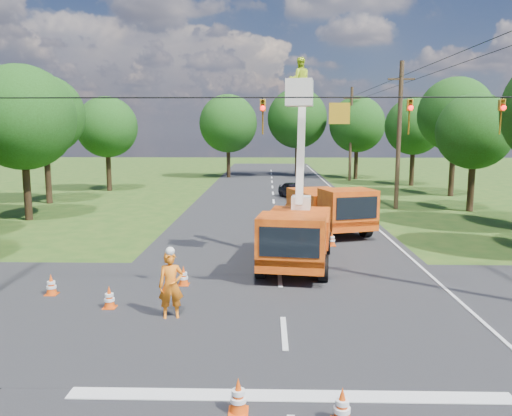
{
  "coord_description": "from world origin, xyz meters",
  "views": [
    {
      "loc": [
        -0.45,
        -12.6,
        5.35
      ],
      "look_at": [
        -0.87,
        5.17,
        2.6
      ],
      "focal_mm": 35.0,
      "sensor_mm": 36.0,
      "label": 1
    }
  ],
  "objects_px": {
    "tree_right_c": "(475,132)",
    "traffic_cone_1": "(342,406)",
    "traffic_cone_4": "(109,297)",
    "tree_left_f": "(107,127)",
    "traffic_cone_3": "(332,239)",
    "tree_far_a": "(228,124)",
    "distant_car": "(294,190)",
    "tree_far_c": "(357,125)",
    "traffic_cone_5": "(51,285)",
    "traffic_cone_2": "(312,256)",
    "tree_left_d": "(22,118)",
    "tree_right_d": "(455,115)",
    "pole_right_far": "(351,133)",
    "second_truck": "(330,207)",
    "tree_far_b": "(297,119)",
    "pole_right_mid": "(399,135)",
    "bucket_truck": "(297,224)",
    "ground_worker": "(171,286)",
    "traffic_cone_7": "(356,217)",
    "traffic_cone_8": "(183,276)",
    "traffic_cone_0": "(238,396)",
    "tree_left_e": "(44,115)",
    "tree_right_e": "(414,126)"
  },
  "relations": [
    {
      "from": "tree_right_c",
      "to": "traffic_cone_1",
      "type": "bearing_deg",
      "value": -116.07
    },
    {
      "from": "traffic_cone_4",
      "to": "tree_left_f",
      "type": "bearing_deg",
      "value": 107.56
    },
    {
      "from": "traffic_cone_3",
      "to": "tree_far_a",
      "type": "height_order",
      "value": "tree_far_a"
    },
    {
      "from": "distant_car",
      "to": "tree_far_c",
      "type": "relative_size",
      "value": 0.42
    },
    {
      "from": "traffic_cone_5",
      "to": "tree_far_a",
      "type": "xyz_separation_m",
      "value": [
        2.54,
        42.01,
        5.83
      ]
    },
    {
      "from": "traffic_cone_2",
      "to": "traffic_cone_4",
      "type": "xyz_separation_m",
      "value": [
        -6.59,
        -5.29,
        0.0
      ]
    },
    {
      "from": "tree_left_d",
      "to": "tree_right_d",
      "type": "height_order",
      "value": "tree_right_d"
    },
    {
      "from": "pole_right_far",
      "to": "tree_right_d",
      "type": "xyz_separation_m",
      "value": [
        6.3,
        -13.0,
        1.57
      ]
    },
    {
      "from": "pole_right_far",
      "to": "tree_right_d",
      "type": "distance_m",
      "value": 14.53
    },
    {
      "from": "second_truck",
      "to": "pole_right_far",
      "type": "xyz_separation_m",
      "value": [
        5.63,
        28.17,
        3.8
      ]
    },
    {
      "from": "traffic_cone_1",
      "to": "traffic_cone_5",
      "type": "xyz_separation_m",
      "value": [
        -8.47,
        7.08,
        0.0
      ]
    },
    {
      "from": "second_truck",
      "to": "tree_left_f",
      "type": "relative_size",
      "value": 0.85
    },
    {
      "from": "traffic_cone_5",
      "to": "tree_far_b",
      "type": "height_order",
      "value": "tree_far_b"
    },
    {
      "from": "traffic_cone_3",
      "to": "traffic_cone_5",
      "type": "height_order",
      "value": "same"
    },
    {
      "from": "distant_car",
      "to": "pole_right_mid",
      "type": "xyz_separation_m",
      "value": [
        6.85,
        -5.18,
        4.45
      ]
    },
    {
      "from": "tree_left_f",
      "to": "tree_far_c",
      "type": "distance_m",
      "value": 27.1
    },
    {
      "from": "tree_left_f",
      "to": "second_truck",
      "type": "bearing_deg",
      "value": -45.81
    },
    {
      "from": "traffic_cone_1",
      "to": "bucket_truck",
      "type": "bearing_deg",
      "value": 91.21
    },
    {
      "from": "tree_far_a",
      "to": "tree_far_b",
      "type": "height_order",
      "value": "tree_far_b"
    },
    {
      "from": "tree_far_a",
      "to": "ground_worker",
      "type": "bearing_deg",
      "value": -87.66
    },
    {
      "from": "traffic_cone_5",
      "to": "traffic_cone_7",
      "type": "relative_size",
      "value": 1.0
    },
    {
      "from": "pole_right_far",
      "to": "pole_right_mid",
      "type": "bearing_deg",
      "value": -90.0
    },
    {
      "from": "traffic_cone_5",
      "to": "pole_right_far",
      "type": "distance_m",
      "value": 42.44
    },
    {
      "from": "traffic_cone_2",
      "to": "tree_far_c",
      "type": "bearing_deg",
      "value": 77.55
    },
    {
      "from": "traffic_cone_2",
      "to": "traffic_cone_7",
      "type": "distance_m",
      "value": 9.92
    },
    {
      "from": "traffic_cone_8",
      "to": "tree_left_f",
      "type": "distance_m",
      "value": 30.6
    },
    {
      "from": "tree_far_c",
      "to": "traffic_cone_0",
      "type": "bearing_deg",
      "value": -102.39
    },
    {
      "from": "traffic_cone_7",
      "to": "tree_left_e",
      "type": "height_order",
      "value": "tree_left_e"
    },
    {
      "from": "bucket_truck",
      "to": "tree_right_c",
      "type": "xyz_separation_m",
      "value": [
        12.5,
        14.25,
        3.6
      ]
    },
    {
      "from": "traffic_cone_5",
      "to": "tree_right_c",
      "type": "height_order",
      "value": "tree_right_c"
    },
    {
      "from": "traffic_cone_3",
      "to": "traffic_cone_7",
      "type": "relative_size",
      "value": 1.0
    },
    {
      "from": "pole_right_far",
      "to": "distant_car",
      "type": "bearing_deg",
      "value": -114.79
    },
    {
      "from": "tree_left_e",
      "to": "tree_right_e",
      "type": "xyz_separation_m",
      "value": [
        30.6,
        13.0,
        -0.68
      ]
    },
    {
      "from": "tree_right_c",
      "to": "tree_far_b",
      "type": "relative_size",
      "value": 0.76
    },
    {
      "from": "bucket_truck",
      "to": "traffic_cone_1",
      "type": "xyz_separation_m",
      "value": [
        0.23,
        -10.83,
        -1.35
      ]
    },
    {
      "from": "tree_right_e",
      "to": "traffic_cone_4",
      "type": "bearing_deg",
      "value": -118.41
    },
    {
      "from": "traffic_cone_7",
      "to": "tree_left_f",
      "type": "distance_m",
      "value": 25.55
    },
    {
      "from": "distant_car",
      "to": "tree_far_c",
      "type": "distance_m",
      "value": 19.33
    },
    {
      "from": "traffic_cone_8",
      "to": "pole_right_far",
      "type": "relative_size",
      "value": 0.07
    },
    {
      "from": "traffic_cone_2",
      "to": "traffic_cone_8",
      "type": "height_order",
      "value": "same"
    },
    {
      "from": "tree_right_c",
      "to": "traffic_cone_5",
      "type": "bearing_deg",
      "value": -139.03
    },
    {
      "from": "bucket_truck",
      "to": "tree_right_e",
      "type": "xyz_separation_m",
      "value": [
        13.1,
        30.25,
        4.1
      ]
    },
    {
      "from": "traffic_cone_3",
      "to": "tree_left_f",
      "type": "height_order",
      "value": "tree_left_f"
    },
    {
      "from": "distant_car",
      "to": "traffic_cone_8",
      "type": "bearing_deg",
      "value": -122.08
    },
    {
      "from": "traffic_cone_7",
      "to": "bucket_truck",
      "type": "bearing_deg",
      "value": -112.63
    },
    {
      "from": "second_truck",
      "to": "traffic_cone_1",
      "type": "bearing_deg",
      "value": -113.47
    },
    {
      "from": "traffic_cone_5",
      "to": "traffic_cone_7",
      "type": "bearing_deg",
      "value": 47.57
    },
    {
      "from": "traffic_cone_0",
      "to": "tree_left_e",
      "type": "height_order",
      "value": "tree_left_e"
    },
    {
      "from": "traffic_cone_3",
      "to": "tree_right_c",
      "type": "bearing_deg",
      "value": 45.15
    },
    {
      "from": "traffic_cone_5",
      "to": "tree_right_e",
      "type": "xyz_separation_m",
      "value": [
        21.34,
        34.01,
        5.45
      ]
    }
  ]
}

